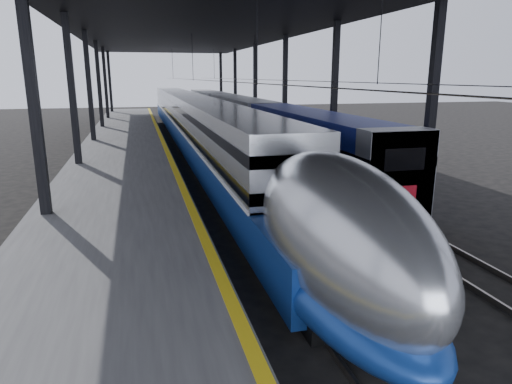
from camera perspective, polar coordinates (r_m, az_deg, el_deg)
name	(u,v)px	position (r m, az deg, el deg)	size (l,w,h in m)	color
ground	(234,280)	(13.56, -2.78, -10.91)	(160.00, 160.00, 0.00)	black
platform	(124,156)	(32.47, -16.19, 4.39)	(6.00, 80.00, 1.00)	#4C4C4F
yellow_strip	(165,147)	(32.42, -11.29, 5.57)	(0.30, 80.00, 0.01)	yellow
rails	(238,157)	(33.26, -2.22, 4.43)	(6.52, 80.00, 0.16)	slate
canopy	(199,24)	(32.49, -7.15, 20.10)	(18.00, 75.00, 9.47)	black
tgv_train	(195,125)	(37.46, -7.67, 8.30)	(2.90, 65.20, 4.15)	#AFB1B6
second_train	(242,118)	(43.17, -1.80, 9.21)	(2.79, 56.05, 3.85)	navy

